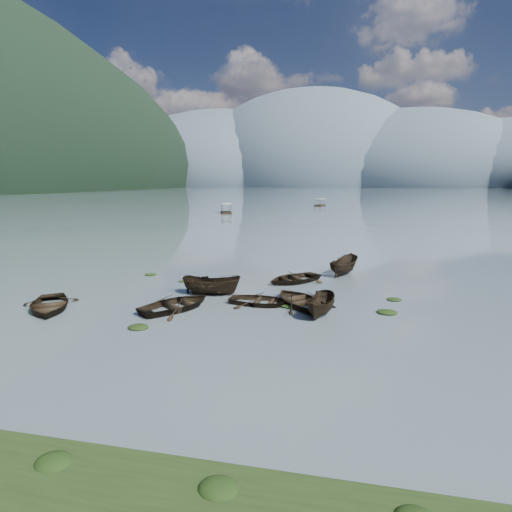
% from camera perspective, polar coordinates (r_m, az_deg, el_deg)
% --- Properties ---
extents(ground_plane, '(2400.00, 2400.00, 0.00)m').
position_cam_1_polar(ground_plane, '(23.49, -6.11, -10.05)').
color(ground_plane, slate).
extents(haze_mtn_a, '(520.00, 520.00, 280.00)m').
position_cam_1_polar(haze_mtn_a, '(958.83, -4.40, 9.94)').
color(haze_mtn_a, '#475666').
rests_on(haze_mtn_a, ground).
extents(haze_mtn_b, '(520.00, 520.00, 340.00)m').
position_cam_1_polar(haze_mtn_b, '(923.36, 7.79, 9.86)').
color(haze_mtn_b, '#475666').
rests_on(haze_mtn_b, ground).
extents(haze_mtn_c, '(520.00, 520.00, 260.00)m').
position_cam_1_polar(haze_mtn_c, '(930.51, 20.34, 9.32)').
color(haze_mtn_c, '#475666').
rests_on(haze_mtn_c, ground).
extents(haze_mtn_d, '(520.00, 520.00, 220.00)m').
position_cam_1_polar(haze_mtn_d, '(972.71, 30.99, 8.51)').
color(haze_mtn_d, '#475666').
rests_on(haze_mtn_d, ground).
extents(rowboat_0, '(5.75, 6.14, 1.03)m').
position_cam_1_polar(rowboat_0, '(29.65, -27.43, -6.82)').
color(rowboat_0, black).
rests_on(rowboat_0, ground).
extents(rowboat_1, '(5.84, 6.24, 1.05)m').
position_cam_1_polar(rowboat_1, '(27.00, -11.29, -7.44)').
color(rowboat_1, black).
rests_on(rowboat_1, ground).
extents(rowboat_2, '(4.50, 1.80, 1.72)m').
position_cam_1_polar(rowboat_2, '(29.96, -6.37, -5.50)').
color(rowboat_2, black).
rests_on(rowboat_2, ground).
extents(rowboat_3, '(5.95, 6.21, 1.05)m').
position_cam_1_polar(rowboat_3, '(27.60, 6.31, -6.91)').
color(rowboat_3, black).
rests_on(rowboat_3, ground).
extents(rowboat_4, '(4.56, 3.39, 0.91)m').
position_cam_1_polar(rowboat_4, '(27.46, 0.72, -6.93)').
color(rowboat_4, black).
rests_on(rowboat_4, ground).
extents(rowboat_5, '(2.23, 4.12, 1.51)m').
position_cam_1_polar(rowboat_5, '(25.77, 9.23, -8.25)').
color(rowboat_5, black).
rests_on(rowboat_5, ground).
extents(rowboat_7, '(5.95, 6.00, 1.02)m').
position_cam_1_polar(rowboat_7, '(33.61, 5.40, -3.72)').
color(rowboat_7, black).
rests_on(rowboat_7, ground).
extents(rowboat_8, '(3.32, 4.97, 1.80)m').
position_cam_1_polar(rowboat_8, '(37.20, 12.34, -2.53)').
color(rowboat_8, black).
rests_on(rowboat_8, ground).
extents(weed_clump_0, '(1.21, 0.99, 0.26)m').
position_cam_1_polar(weed_clump_0, '(24.13, -16.46, -9.87)').
color(weed_clump_0, black).
rests_on(weed_clump_0, ground).
extents(weed_clump_1, '(0.90, 0.72, 0.20)m').
position_cam_1_polar(weed_clump_1, '(27.07, 0.42, -7.19)').
color(weed_clump_1, black).
rests_on(weed_clump_1, ground).
extents(weed_clump_2, '(1.33, 1.06, 0.29)m').
position_cam_1_polar(weed_clump_2, '(27.05, 4.81, -7.24)').
color(weed_clump_2, black).
rests_on(weed_clump_2, ground).
extents(weed_clump_3, '(0.85, 0.72, 0.19)m').
position_cam_1_polar(weed_clump_3, '(27.47, -1.82, -6.93)').
color(weed_clump_3, black).
rests_on(weed_clump_3, ground).
extents(weed_clump_4, '(1.31, 1.04, 0.27)m').
position_cam_1_polar(weed_clump_4, '(27.00, 18.21, -7.78)').
color(weed_clump_4, black).
rests_on(weed_clump_4, ground).
extents(weed_clump_5, '(1.10, 0.89, 0.23)m').
position_cam_1_polar(weed_clump_5, '(37.11, -14.82, -2.67)').
color(weed_clump_5, black).
rests_on(weed_clump_5, ground).
extents(weed_clump_6, '(0.84, 0.70, 0.17)m').
position_cam_1_polar(weed_clump_6, '(34.09, -10.41, -3.64)').
color(weed_clump_6, black).
rests_on(weed_clump_6, ground).
extents(weed_clump_7, '(1.04, 0.83, 0.23)m').
position_cam_1_polar(weed_clump_7, '(30.03, 19.12, -5.99)').
color(weed_clump_7, black).
rests_on(weed_clump_7, ground).
extents(pontoon_left, '(4.74, 7.01, 2.48)m').
position_cam_1_polar(pontoon_left, '(109.44, -4.27, 6.13)').
color(pontoon_left, black).
rests_on(pontoon_left, ground).
extents(pontoon_centre, '(4.09, 6.70, 2.39)m').
position_cam_1_polar(pontoon_centre, '(145.38, 9.12, 7.10)').
color(pontoon_centre, black).
rests_on(pontoon_centre, ground).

